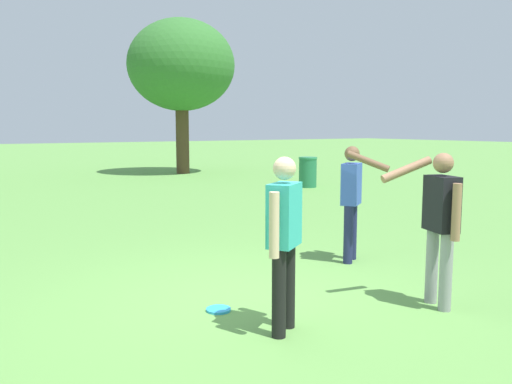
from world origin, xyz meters
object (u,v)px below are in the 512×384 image
Objects in this scene: person_catcher at (352,194)px; person_bystander at (440,218)px; tree_back_left at (181,66)px; person_thrower at (284,233)px; frisbee at (219,310)px; trash_can_further_along at (308,172)px.

person_catcher is 1.00× the size of person_bystander.
person_thrower is at bearing -111.17° from tree_back_left.
person_bystander is at bearing -105.15° from tree_back_left.
person_catcher is 6.32× the size of frisbee.
person_thrower is at bearing 170.62° from person_bystander.
person_bystander is at bearing -105.34° from person_catcher.
tree_back_left reaches higher than person_bystander.
person_catcher is 1.71× the size of trash_can_further_along.
trash_can_further_along is at bearing -79.09° from tree_back_left.
frisbee is (-2.56, -0.79, -0.95)m from person_catcher.
person_bystander is (-0.52, -1.91, 0.00)m from person_catcher.
trash_can_further_along is (5.18, 7.69, -0.48)m from person_catcher.
person_catcher is 2.84m from frisbee.
tree_back_left is (4.41, 16.29, 3.38)m from person_bystander.
person_thrower and person_catcher have the same top height.
frisbee is at bearing 151.18° from person_bystander.
tree_back_left is at bearing 74.87° from person_catcher.
frisbee is 17.04m from tree_back_left.
person_bystander is 1.71× the size of trash_can_further_along.
person_bystander is at bearing -28.82° from frisbee.
tree_back_left is (3.89, 14.38, 3.38)m from person_catcher.
person_catcher is at bearing 17.21° from frisbee.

